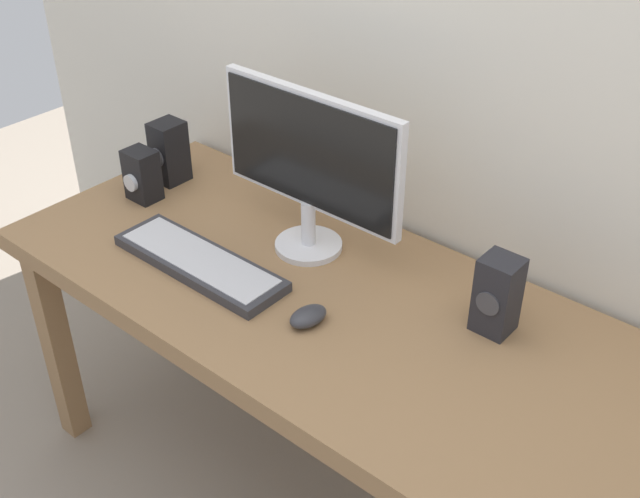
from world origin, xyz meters
TOP-DOWN VIEW (x-y plane):
  - desk at (0.00, 0.00)m, footprint 1.77×0.70m
  - monitor at (-0.20, 0.13)m, footprint 0.52×0.17m
  - keyboard_primary at (-0.35, -0.11)m, footprint 0.48×0.15m
  - mouse at (-0.01, -0.11)m, footprint 0.07×0.10m
  - speaker_right at (0.31, 0.14)m, footprint 0.08×0.08m
  - speaker_left at (-0.74, 0.14)m, footprint 0.08×0.09m
  - audio_controller at (-0.72, 0.01)m, footprint 0.09×0.08m

SIDE VIEW (x-z plane):
  - desk at x=0.00m, z-range 0.29..1.02m
  - keyboard_primary at x=-0.35m, z-range 0.74..0.76m
  - mouse at x=-0.01m, z-range 0.74..0.77m
  - audio_controller at x=-0.72m, z-range 0.74..0.88m
  - speaker_left at x=-0.74m, z-range 0.74..0.92m
  - speaker_right at x=0.31m, z-range 0.74..0.92m
  - monitor at x=-0.20m, z-range 0.77..1.18m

